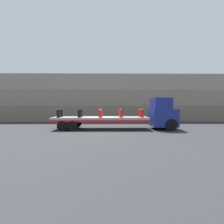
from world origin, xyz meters
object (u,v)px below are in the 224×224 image
object	(u,v)px
fire_hydrant_black_far_1	(81,113)
fire_hydrant_black_near_0	(58,113)
fire_hydrant_red_near_3	(121,113)
fire_hydrant_red_far_3	(120,113)
fire_hydrant_black_far_0	(61,113)
fire_hydrant_red_near_4	(142,113)
flatbed_trailer	(95,119)
fire_hydrant_red_far_4	(140,113)
fire_hydrant_red_far_2	(101,113)
truck_cab	(163,114)
fire_hydrant_black_near_1	(79,113)
fire_hydrant_red_near_2	(100,113)

from	to	relation	value
fire_hydrant_black_far_1	fire_hydrant_black_near_0	bearing A→B (deg)	-151.43
fire_hydrant_red_near_3	fire_hydrant_red_far_3	bearing A→B (deg)	90.00
fire_hydrant_black_far_0	fire_hydrant_red_far_3	world-z (taller)	same
fire_hydrant_black_far_0	fire_hydrant_red_near_4	size ratio (longest dim) A/B	1.00
fire_hydrant_red_near_4	fire_hydrant_black_far_0	bearing A→B (deg)	172.25
flatbed_trailer	fire_hydrant_red_far_4	bearing A→B (deg)	6.85
fire_hydrant_red_far_2	truck_cab	bearing A→B (deg)	-5.02
fire_hydrant_red_far_3	fire_hydrant_black_near_1	bearing A→B (deg)	-164.77
fire_hydrant_black_near_1	fire_hydrant_red_far_2	world-z (taller)	same
fire_hydrant_black_near_1	fire_hydrant_red_near_3	bearing A→B (deg)	0.00
fire_hydrant_red_near_4	fire_hydrant_black_near_0	bearing A→B (deg)	180.00
fire_hydrant_black_near_1	fire_hydrant_red_far_4	distance (m)	6.01
fire_hydrant_red_far_2	fire_hydrant_red_near_3	size ratio (longest dim) A/B	1.00
fire_hydrant_black_near_0	fire_hydrant_red_far_4	distance (m)	7.96
truck_cab	fire_hydrant_black_near_1	world-z (taller)	truck_cab
fire_hydrant_red_near_3	fire_hydrant_red_far_4	world-z (taller)	same
flatbed_trailer	fire_hydrant_black_far_1	distance (m)	1.65
fire_hydrant_black_far_0	fire_hydrant_red_near_2	bearing A→B (deg)	-15.23
fire_hydrant_black_far_0	fire_hydrant_red_far_3	distance (m)	5.91
flatbed_trailer	fire_hydrant_black_near_1	world-z (taller)	fire_hydrant_black_near_1
fire_hydrant_red_near_4	fire_hydrant_black_far_1	bearing A→B (deg)	169.71
flatbed_trailer	fire_hydrant_black_far_0	bearing A→B (deg)	171.07
fire_hydrant_red_far_4	fire_hydrant_red_far_3	bearing A→B (deg)	180.00
fire_hydrant_black_near_1	fire_hydrant_red_near_4	xyz separation A→B (m)	(5.91, 0.00, 0.00)
truck_cab	fire_hydrant_red_near_2	distance (m)	6.13
fire_hydrant_black_near_0	truck_cab	bearing A→B (deg)	3.06
fire_hydrant_red_far_2	fire_hydrant_black_far_0	bearing A→B (deg)	180.00
fire_hydrant_black_near_1	fire_hydrant_red_near_2	world-z (taller)	same
fire_hydrant_black_far_0	fire_hydrant_black_near_0	bearing A→B (deg)	-90.00
fire_hydrant_red_near_4	fire_hydrant_red_far_3	bearing A→B (deg)	151.43
fire_hydrant_red_near_3	fire_hydrant_red_far_3	distance (m)	1.07
truck_cab	fire_hydrant_black_far_0	world-z (taller)	truck_cab
fire_hydrant_black_near_0	fire_hydrant_black_far_0	size ratio (longest dim) A/B	1.00
fire_hydrant_black_far_0	fire_hydrant_red_near_3	size ratio (longest dim) A/B	1.00
flatbed_trailer	fire_hydrant_red_far_4	size ratio (longest dim) A/B	11.74
fire_hydrant_black_near_0	fire_hydrant_black_far_1	bearing A→B (deg)	28.57
truck_cab	fire_hydrant_black_far_1	world-z (taller)	truck_cab
fire_hydrant_black_near_1	fire_hydrant_black_far_1	size ratio (longest dim) A/B	1.00
fire_hydrant_black_near_0	fire_hydrant_red_far_2	xyz separation A→B (m)	(3.94, 1.07, 0.00)
fire_hydrant_red_far_4	fire_hydrant_black_far_0	bearing A→B (deg)	180.00
truck_cab	fire_hydrant_black_far_1	distance (m)	8.10
fire_hydrant_black_near_0	fire_hydrant_red_far_4	world-z (taller)	same
fire_hydrant_black_far_0	fire_hydrant_red_far_4	xyz separation A→B (m)	(7.88, 0.00, 0.00)
fire_hydrant_red_far_3	fire_hydrant_red_near_4	world-z (taller)	same
fire_hydrant_black_near_1	fire_hydrant_red_near_4	distance (m)	5.91
fire_hydrant_red_near_3	fire_hydrant_red_far_4	xyz separation A→B (m)	(1.97, 1.07, 0.00)
fire_hydrant_black_far_0	fire_hydrant_black_far_1	xyz separation A→B (m)	(1.97, 0.00, 0.00)
truck_cab	fire_hydrant_black_near_0	distance (m)	10.07
fire_hydrant_black_near_1	fire_hydrant_red_near_4	world-z (taller)	same
truck_cab	flatbed_trailer	xyz separation A→B (m)	(-6.64, 0.00, -0.52)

